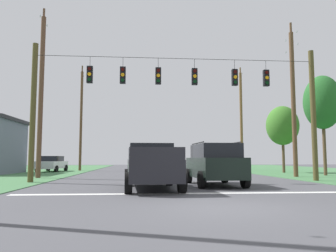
{
  "coord_description": "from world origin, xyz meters",
  "views": [
    {
      "loc": [
        -2.14,
        -8.86,
        1.3
      ],
      "look_at": [
        -0.63,
        9.85,
        3.12
      ],
      "focal_mm": 35.84,
      "sensor_mm": 36.0,
      "label": 1
    }
  ],
  "objects": [
    {
      "name": "ground_plane",
      "position": [
        0.0,
        0.0,
        0.0
      ],
      "size": [
        120.0,
        120.0,
        0.0
      ],
      "primitive_type": "plane",
      "color": "#47474C"
    },
    {
      "name": "stop_bar_stripe",
      "position": [
        0.0,
        3.66,
        0.0
      ],
      "size": [
        13.68,
        0.45,
        0.01
      ],
      "primitive_type": "cube",
      "color": "white",
      "rests_on": "ground"
    },
    {
      "name": "lane_dash_0",
      "position": [
        0.0,
        9.66,
        0.0
      ],
      "size": [
        2.5,
        0.15,
        0.01
      ],
      "primitive_type": "cube",
      "rotation": [
        0.0,
        0.0,
        1.57
      ],
      "color": "white",
      "rests_on": "ground"
    },
    {
      "name": "lane_dash_1",
      "position": [
        0.0,
        17.27,
        0.0
      ],
      "size": [
        2.5,
        0.15,
        0.01
      ],
      "primitive_type": "cube",
      "rotation": [
        0.0,
        0.0,
        1.57
      ],
      "color": "white",
      "rests_on": "ground"
    },
    {
      "name": "lane_dash_2",
      "position": [
        0.0,
        22.51,
        0.0
      ],
      "size": [
        2.5,
        0.15,
        0.01
      ],
      "primitive_type": "cube",
      "rotation": [
        0.0,
        0.0,
        1.57
      ],
      "color": "white",
      "rests_on": "ground"
    },
    {
      "name": "overhead_signal_span",
      "position": [
        -0.07,
        9.74,
        4.38
      ],
      "size": [
        16.18,
        0.31,
        7.65
      ],
      "color": "#4F4624",
      "rests_on": "ground"
    },
    {
      "name": "pickup_truck",
      "position": [
        -1.69,
        5.64,
        0.97
      ],
      "size": [
        2.49,
        5.49,
        1.95
      ],
      "color": "black",
      "rests_on": "ground"
    },
    {
      "name": "suv_black",
      "position": [
        1.42,
        7.25,
        1.06
      ],
      "size": [
        2.34,
        4.86,
        2.05
      ],
      "color": "black",
      "rests_on": "ground"
    },
    {
      "name": "distant_car_crossing_white",
      "position": [
        -10.76,
        24.75,
        0.79
      ],
      "size": [
        2.33,
        4.45,
        1.52
      ],
      "color": "silver",
      "rests_on": "ground"
    },
    {
      "name": "utility_pole_mid_right",
      "position": [
        8.6,
        13.79,
        5.46
      ],
      "size": [
        0.31,
        1.97,
        11.09
      ],
      "color": "brown",
      "rests_on": "ground"
    },
    {
      "name": "utility_pole_far_right",
      "position": [
        8.64,
        26.35,
        5.47
      ],
      "size": [
        0.29,
        1.66,
        11.22
      ],
      "color": "brown",
      "rests_on": "ground"
    },
    {
      "name": "utility_pole_mid_left",
      "position": [
        -8.86,
        13.89,
        5.62
      ],
      "size": [
        0.32,
        1.68,
        11.56
      ],
      "color": "brown",
      "rests_on": "ground"
    },
    {
      "name": "utility_pole_far_left",
      "position": [
        -8.52,
        27.07,
        5.48
      ],
      "size": [
        0.27,
        1.77,
        11.25
      ],
      "color": "brown",
      "rests_on": "ground"
    },
    {
      "name": "tree_roadside_right",
      "position": [
        10.66,
        20.48,
        4.25
      ],
      "size": [
        2.91,
        2.91,
        6.05
      ],
      "color": "brown",
      "rests_on": "ground"
    },
    {
      "name": "tree_roadside_far_right",
      "position": [
        11.65,
        15.37,
        5.54
      ],
      "size": [
        2.8,
        2.8,
        7.62
      ],
      "color": "brown",
      "rests_on": "ground"
    }
  ]
}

